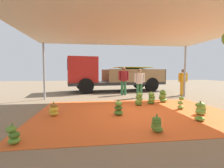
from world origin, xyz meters
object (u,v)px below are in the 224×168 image
(banana_bunch_10, at_px, (200,113))
(banana_bunch_5, at_px, (181,103))
(banana_bunch_9, at_px, (163,96))
(cargo_truck_main, at_px, (112,75))
(banana_bunch_2, at_px, (54,110))
(banana_bunch_1, at_px, (139,99))
(banana_bunch_7, at_px, (118,109))
(banana_bunch_6, at_px, (157,125))
(banana_bunch_8, at_px, (151,99))
(worker_2, at_px, (124,79))
(worker_0, at_px, (183,80))
(worker_1, at_px, (139,81))
(banana_bunch_3, at_px, (13,136))
(banana_bunch_0, at_px, (201,109))

(banana_bunch_10, bearing_deg, banana_bunch_5, 79.30)
(banana_bunch_9, bearing_deg, cargo_truck_main, 109.29)
(banana_bunch_5, bearing_deg, banana_bunch_2, -175.91)
(banana_bunch_1, height_order, banana_bunch_7, banana_bunch_1)
(banana_bunch_6, height_order, banana_bunch_8, banana_bunch_8)
(banana_bunch_5, distance_m, banana_bunch_8, 1.28)
(banana_bunch_6, distance_m, worker_2, 6.39)
(banana_bunch_8, height_order, banana_bunch_10, banana_bunch_10)
(banana_bunch_7, bearing_deg, banana_bunch_10, -22.86)
(banana_bunch_8, bearing_deg, banana_bunch_1, -164.07)
(worker_0, bearing_deg, cargo_truck_main, 144.45)
(worker_0, relative_size, worker_1, 1.00)
(banana_bunch_7, distance_m, worker_1, 3.93)
(banana_bunch_3, relative_size, banana_bunch_9, 0.72)
(banana_bunch_0, relative_size, cargo_truck_main, 0.06)
(banana_bunch_7, bearing_deg, banana_bunch_1, 51.85)
(banana_bunch_6, height_order, worker_0, worker_0)
(banana_bunch_3, xyz_separation_m, banana_bunch_10, (4.49, 0.93, 0.06))
(banana_bunch_0, height_order, worker_1, worker_1)
(banana_bunch_7, bearing_deg, banana_bunch_8, 42.79)
(banana_bunch_6, xyz_separation_m, worker_2, (0.56, 6.32, 0.82))
(banana_bunch_5, height_order, cargo_truck_main, cargo_truck_main)
(banana_bunch_6, height_order, worker_2, worker_2)
(banana_bunch_2, relative_size, banana_bunch_7, 0.89)
(banana_bunch_3, bearing_deg, banana_bunch_8, 40.18)
(banana_bunch_5, relative_size, banana_bunch_7, 1.05)
(banana_bunch_6, bearing_deg, worker_1, 77.06)
(banana_bunch_7, bearing_deg, banana_bunch_5, 12.16)
(banana_bunch_8, height_order, worker_0, worker_0)
(banana_bunch_0, relative_size, worker_0, 0.29)
(banana_bunch_5, height_order, banana_bunch_6, banana_bunch_5)
(banana_bunch_1, bearing_deg, banana_bunch_6, -99.63)
(banana_bunch_0, bearing_deg, banana_bunch_9, 95.19)
(worker_1, bearing_deg, banana_bunch_0, -76.77)
(banana_bunch_6, relative_size, cargo_truck_main, 0.06)
(cargo_truck_main, height_order, worker_0, cargo_truck_main)
(banana_bunch_6, xyz_separation_m, worker_1, (1.16, 5.05, 0.73))
(banana_bunch_10, height_order, worker_2, worker_2)
(banana_bunch_0, height_order, banana_bunch_5, banana_bunch_5)
(banana_bunch_0, relative_size, banana_bunch_10, 0.82)
(banana_bunch_0, relative_size, banana_bunch_3, 1.11)
(banana_bunch_7, relative_size, worker_1, 0.32)
(banana_bunch_1, bearing_deg, cargo_truck_main, 93.90)
(cargo_truck_main, height_order, worker_2, cargo_truck_main)
(banana_bunch_8, bearing_deg, banana_bunch_0, -63.65)
(banana_bunch_1, xyz_separation_m, worker_2, (0.04, 3.31, 0.74))
(banana_bunch_9, xyz_separation_m, banana_bunch_10, (-0.27, -2.93, -0.03))
(banana_bunch_3, relative_size, banana_bunch_6, 0.99)
(banana_bunch_1, bearing_deg, banana_bunch_5, -33.80)
(banana_bunch_7, distance_m, worker_0, 6.21)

